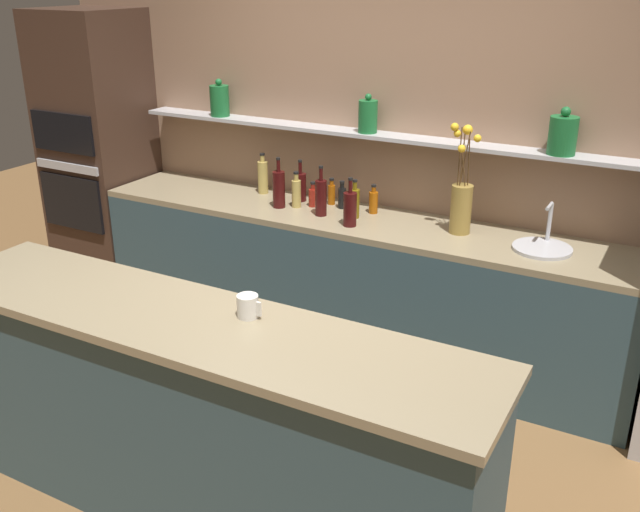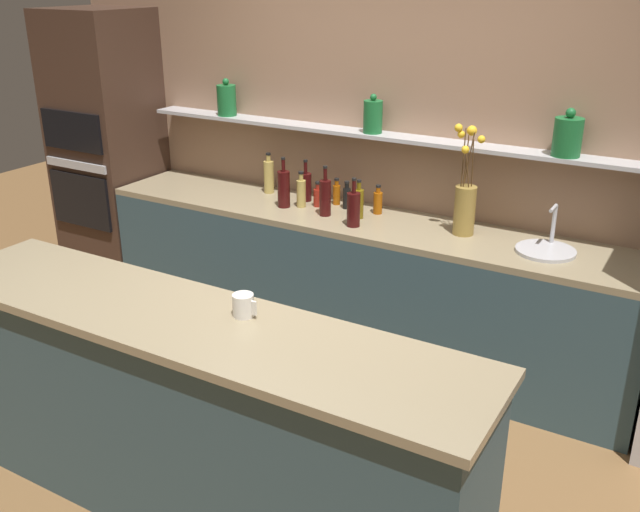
% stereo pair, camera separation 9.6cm
% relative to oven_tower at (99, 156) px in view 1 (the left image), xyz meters
% --- Properties ---
extents(ground_plane, '(12.00, 12.00, 0.00)m').
position_rel_oven_tower_xyz_m(ground_plane, '(2.26, -1.24, -1.06)').
color(ground_plane, brown).
extents(back_wall_unit, '(5.20, 0.28, 2.60)m').
position_rel_oven_tower_xyz_m(back_wall_unit, '(2.26, 0.36, 0.24)').
color(back_wall_unit, '#937056').
rests_on(back_wall_unit, ground_plane).
extents(back_counter_unit, '(3.57, 0.62, 0.92)m').
position_rel_oven_tower_xyz_m(back_counter_unit, '(2.15, 0.00, -0.60)').
color(back_counter_unit, '#334C56').
rests_on(back_counter_unit, ground_plane).
extents(island_counter, '(2.69, 0.61, 1.02)m').
position_rel_oven_tower_xyz_m(island_counter, '(2.26, -1.76, -0.55)').
color(island_counter, '#334C56').
rests_on(island_counter, ground_plane).
extents(oven_tower, '(0.68, 0.64, 2.12)m').
position_rel_oven_tower_xyz_m(oven_tower, '(0.00, 0.00, 0.00)').
color(oven_tower, '#3D281E').
rests_on(oven_tower, ground_plane).
extents(flower_vase, '(0.18, 0.17, 0.65)m').
position_rel_oven_tower_xyz_m(flower_vase, '(2.82, 0.06, 0.06)').
color(flower_vase, olive).
rests_on(flower_vase, back_counter_unit).
extents(sink_fixture, '(0.33, 0.33, 0.25)m').
position_rel_oven_tower_xyz_m(sink_fixture, '(3.32, 0.01, -0.12)').
color(sink_fixture, '#B7B7BC').
rests_on(sink_fixture, back_counter_unit).
extents(bottle_wine_0, '(0.07, 0.07, 0.32)m').
position_rel_oven_tower_xyz_m(bottle_wine_0, '(1.95, -0.05, -0.02)').
color(bottle_wine_0, '#380C0C').
rests_on(bottle_wine_0, back_counter_unit).
extents(bottle_sauce_1, '(0.05, 0.05, 0.18)m').
position_rel_oven_tower_xyz_m(bottle_sauce_1, '(2.00, 0.14, -0.06)').
color(bottle_sauce_1, black).
rests_on(bottle_sauce_1, back_counter_unit).
extents(bottle_wine_2, '(0.08, 0.08, 0.28)m').
position_rel_oven_tower_xyz_m(bottle_wine_2, '(1.68, 0.15, -0.04)').
color(bottle_wine_2, '#380C0C').
rests_on(bottle_wine_2, back_counter_unit).
extents(bottle_wine_3, '(0.08, 0.08, 0.30)m').
position_rel_oven_tower_xyz_m(bottle_wine_3, '(2.20, -0.15, -0.03)').
color(bottle_wine_3, '#380C0C').
rests_on(bottle_wine_3, back_counter_unit).
extents(bottle_sauce_4, '(0.06, 0.06, 0.19)m').
position_rel_oven_tower_xyz_m(bottle_sauce_4, '(2.22, 0.15, -0.06)').
color(bottle_sauce_4, '#9E4C0A').
rests_on(bottle_sauce_4, back_counter_unit).
extents(bottle_sauce_5, '(0.05, 0.05, 0.18)m').
position_rel_oven_tower_xyz_m(bottle_sauce_5, '(1.90, 0.18, -0.07)').
color(bottle_sauce_5, '#9E4C0A').
rests_on(bottle_sauce_5, back_counter_unit).
extents(bottle_spirit_6, '(0.06, 0.06, 0.24)m').
position_rel_oven_tower_xyz_m(bottle_spirit_6, '(1.73, 0.02, -0.04)').
color(bottle_spirit_6, tan).
rests_on(bottle_spirit_6, back_counter_unit).
extents(bottle_wine_7, '(0.08, 0.08, 0.33)m').
position_rel_oven_tower_xyz_m(bottle_wine_7, '(1.63, -0.04, -0.02)').
color(bottle_wine_7, '#380C0C').
rests_on(bottle_wine_7, back_counter_unit).
extents(bottle_oil_8, '(0.06, 0.06, 0.25)m').
position_rel_oven_tower_xyz_m(bottle_oil_8, '(2.16, 0.01, -0.04)').
color(bottle_oil_8, brown).
rests_on(bottle_oil_8, back_counter_unit).
extents(bottle_sauce_9, '(0.06, 0.06, 0.17)m').
position_rel_oven_tower_xyz_m(bottle_sauce_9, '(1.81, 0.08, -0.07)').
color(bottle_sauce_9, maroon).
rests_on(bottle_sauce_9, back_counter_unit).
extents(bottle_spirit_10, '(0.07, 0.07, 0.28)m').
position_rel_oven_tower_xyz_m(bottle_spirit_10, '(1.36, 0.18, -0.02)').
color(bottle_spirit_10, tan).
rests_on(bottle_spirit_10, back_counter_unit).
extents(coffee_mug, '(0.11, 0.09, 0.10)m').
position_rel_oven_tower_xyz_m(coffee_mug, '(2.46, -1.63, 0.01)').
color(coffee_mug, silver).
rests_on(coffee_mug, island_counter).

